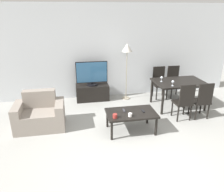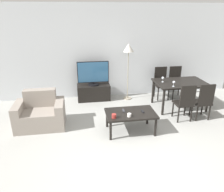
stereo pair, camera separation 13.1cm
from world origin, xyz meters
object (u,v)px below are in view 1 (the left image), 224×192
(cup_colored_far, at_px, (115,116))
(remote_primary, at_px, (143,111))
(coffee_table, at_px, (131,114))
(remote_secondary, at_px, (124,110))
(wine_glass_left, at_px, (173,82))
(dining_table, at_px, (179,84))
(tv, at_px, (92,74))
(dining_chair_far, at_px, (174,80))
(wine_glass_center, at_px, (162,78))
(cup_white_near, at_px, (130,115))
(dining_chair_near_right, at_px, (202,99))
(floor_lamp, at_px, (127,52))
(dining_chair_near, at_px, (184,101))
(tv_stand, at_px, (92,92))
(dining_chair_far_left, at_px, (159,81))
(armchair, at_px, (40,115))

(cup_colored_far, bearing_deg, remote_primary, 16.42)
(coffee_table, xyz_separation_m, remote_primary, (0.26, 0.00, 0.06))
(remote_secondary, height_order, wine_glass_left, wine_glass_left)
(coffee_table, distance_m, dining_table, 1.94)
(remote_primary, distance_m, cup_colored_far, 0.69)
(tv, relative_size, dining_chair_far, 0.97)
(remote_primary, xyz_separation_m, wine_glass_left, (1.01, 0.75, 0.36))
(coffee_table, height_order, remote_secondary, remote_secondary)
(tv, xyz_separation_m, wine_glass_center, (1.78, -0.83, 0.02))
(tv, bearing_deg, dining_table, -21.83)
(cup_colored_far, distance_m, wine_glass_left, 1.94)
(tv, bearing_deg, dining_chair_far, -3.03)
(dining_chair_far, height_order, cup_white_near, dining_chair_far)
(dining_table, height_order, wine_glass_center, wine_glass_center)
(dining_chair_near_right, height_order, wine_glass_center, dining_chair_near_right)
(cup_white_near, bearing_deg, remote_secondary, 102.90)
(tv, xyz_separation_m, coffee_table, (0.65, -1.96, -0.40))
(coffee_table, xyz_separation_m, dining_table, (1.61, 1.06, 0.24))
(tv, height_order, cup_white_near, tv)
(dining_chair_far, relative_size, floor_lamp, 0.56)
(floor_lamp, height_order, wine_glass_center, floor_lamp)
(dining_chair_far, bearing_deg, remote_primary, -130.85)
(dining_chair_near, relative_size, floor_lamp, 0.56)
(dining_table, bearing_deg, floor_lamp, 147.08)
(dining_chair_near_right, distance_m, remote_primary, 1.61)
(tv, relative_size, dining_chair_near, 0.97)
(cup_white_near, bearing_deg, tv_stand, 104.87)
(coffee_table, distance_m, wine_glass_center, 1.66)
(dining_chair_near_right, bearing_deg, dining_chair_near, 180.00)
(dining_chair_near_right, height_order, remote_secondary, dining_chair_near_right)
(tv_stand, distance_m, floor_lamp, 1.55)
(dining_table, height_order, dining_chair_far, dining_chair_far)
(dining_chair_near, bearing_deg, dining_chair_far_left, 90.00)
(tv_stand, xyz_separation_m, remote_secondary, (0.51, -1.86, 0.24))
(dining_chair_near, relative_size, remote_primary, 6.19)
(dining_chair_near, xyz_separation_m, wine_glass_left, (-0.11, 0.46, 0.32))
(coffee_table, xyz_separation_m, wine_glass_left, (1.27, 0.75, 0.42))
(dining_chair_near, xyz_separation_m, remote_secondary, (-1.52, -0.18, -0.04))
(dining_chair_far_left, bearing_deg, floor_lamp, 177.75)
(cup_colored_far, xyz_separation_m, wine_glass_left, (1.67, 0.94, 0.33))
(dining_chair_near_right, bearing_deg, remote_primary, -169.88)
(tv_stand, height_order, dining_chair_far_left, dining_chair_far_left)
(dining_table, bearing_deg, cup_white_near, -143.62)
(tv_stand, distance_m, tv, 0.58)
(dining_chair_far, distance_m, remote_secondary, 2.63)
(tv, distance_m, dining_chair_near, 2.65)
(cup_white_near, height_order, wine_glass_left, wine_glass_left)
(coffee_table, xyz_separation_m, cup_colored_far, (-0.40, -0.19, 0.09))
(dining_table, relative_size, dining_chair_near_right, 1.44)
(armchair, height_order, dining_table, armchair)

